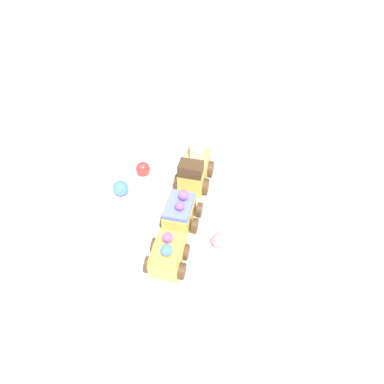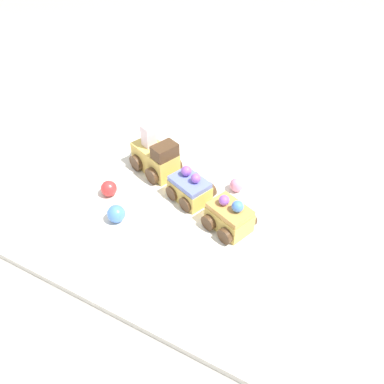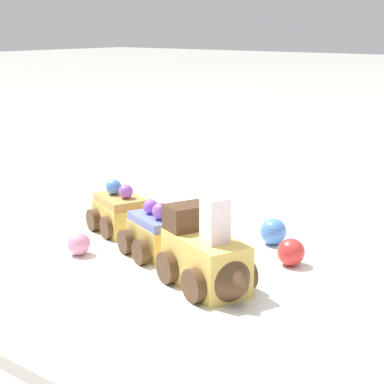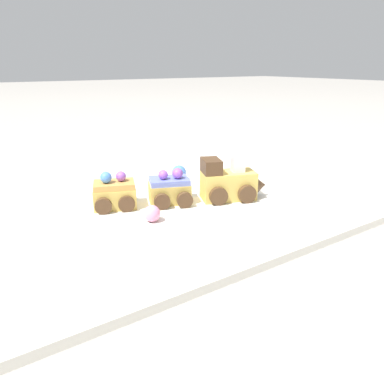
{
  "view_description": "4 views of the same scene",
  "coord_description": "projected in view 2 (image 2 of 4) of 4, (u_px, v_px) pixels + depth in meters",
  "views": [
    {
      "loc": [
        -0.44,
        0.04,
        0.52
      ],
      "look_at": [
        0.01,
        -0.03,
        0.04
      ],
      "focal_mm": 35.0,
      "sensor_mm": 36.0,
      "label": 1
    },
    {
      "loc": [
        -0.25,
        0.41,
        0.45
      ],
      "look_at": [
        -0.05,
        0.03,
        0.06
      ],
      "focal_mm": 35.0,
      "sensor_mm": 36.0,
      "label": 2
    },
    {
      "loc": [
        0.4,
        -0.48,
        0.25
      ],
      "look_at": [
        0.02,
        0.0,
        0.08
      ],
      "focal_mm": 60.0,
      "sensor_mm": 36.0,
      "label": 3
    },
    {
      "loc": [
        -0.32,
        -0.51,
        0.23
      ],
      "look_at": [
        -0.0,
        -0.03,
        0.03
      ],
      "focal_mm": 35.0,
      "sensor_mm": 36.0,
      "label": 4
    }
  ],
  "objects": [
    {
      "name": "gumball_blue",
      "position": [
        116.0,
        214.0,
        0.59
      ],
      "size": [
        0.03,
        0.03,
        0.03
      ],
      "primitive_type": "sphere",
      "color": "#4C84E0",
      "rests_on": "display_board"
    },
    {
      "name": "gumball_pink",
      "position": [
        237.0,
        185.0,
        0.65
      ],
      "size": [
        0.02,
        0.02,
        0.02
      ],
      "primitive_type": "sphere",
      "color": "pink",
      "rests_on": "display_board"
    },
    {
      "name": "cake_car_caramel",
      "position": [
        229.0,
        217.0,
        0.58
      ],
      "size": [
        0.08,
        0.08,
        0.06
      ],
      "rotation": [
        0.0,
        0.0,
        -0.37
      ],
      "color": "#E0BC56",
      "rests_on": "display_board"
    },
    {
      "name": "display_board",
      "position": [
        177.0,
        196.0,
        0.65
      ],
      "size": [
        0.8,
        0.47,
        0.01
      ],
      "primitive_type": "cube",
      "color": "white",
      "rests_on": "ground_plane"
    },
    {
      "name": "cake_train_locomotive",
      "position": [
        154.0,
        156.0,
        0.68
      ],
      "size": [
        0.12,
        0.09,
        0.09
      ],
      "rotation": [
        0.0,
        0.0,
        -0.37
      ],
      "color": "#E0BC56",
      "rests_on": "display_board"
    },
    {
      "name": "cake_car_blueberry",
      "position": [
        191.0,
        188.0,
        0.63
      ],
      "size": [
        0.08,
        0.08,
        0.06
      ],
      "rotation": [
        0.0,
        0.0,
        -0.37
      ],
      "color": "#E0BC56",
      "rests_on": "display_board"
    },
    {
      "name": "gumball_red",
      "position": [
        109.0,
        188.0,
        0.64
      ],
      "size": [
        0.03,
        0.03,
        0.03
      ],
      "primitive_type": "sphere",
      "color": "red",
      "rests_on": "display_board"
    },
    {
      "name": "ground_plane",
      "position": [
        177.0,
        199.0,
        0.66
      ],
      "size": [
        10.0,
        10.0,
        0.0
      ],
      "primitive_type": "plane",
      "color": "gray"
    }
  ]
}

